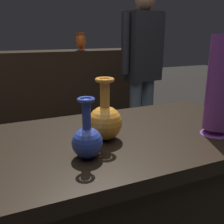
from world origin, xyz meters
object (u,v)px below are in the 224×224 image
object	(u,v)px
vase_centerpiece	(105,120)
shelf_vase_right	(81,41)
visitor_near_right	(143,65)
vase_left_accent	(220,87)
vase_tall_behind	(87,140)

from	to	relation	value
vase_centerpiece	shelf_vase_right	size ratio (longest dim) A/B	1.16
shelf_vase_right	visitor_near_right	bearing A→B (deg)	-71.46
visitor_near_right	vase_centerpiece	bearing A→B (deg)	46.00
vase_left_accent	visitor_near_right	world-z (taller)	visitor_near_right
vase_centerpiece	visitor_near_right	distance (m)	1.53
vase_centerpiece	vase_tall_behind	world-z (taller)	vase_centerpiece
vase_left_accent	shelf_vase_right	xyz separation A→B (m)	(0.17, 2.28, 0.11)
vase_tall_behind	vase_centerpiece	bearing A→B (deg)	46.69
vase_tall_behind	visitor_near_right	xyz separation A→B (m)	(1.00, 1.36, 0.04)
vase_centerpiece	vase_tall_behind	bearing A→B (deg)	-133.31
visitor_near_right	vase_tall_behind	bearing A→B (deg)	45.28
vase_centerpiece	vase_left_accent	bearing A→B (deg)	-16.54
vase_tall_behind	visitor_near_right	distance (m)	1.68
vase_centerpiece	vase_tall_behind	distance (m)	0.16
vase_tall_behind	shelf_vase_right	bearing A→B (deg)	73.07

